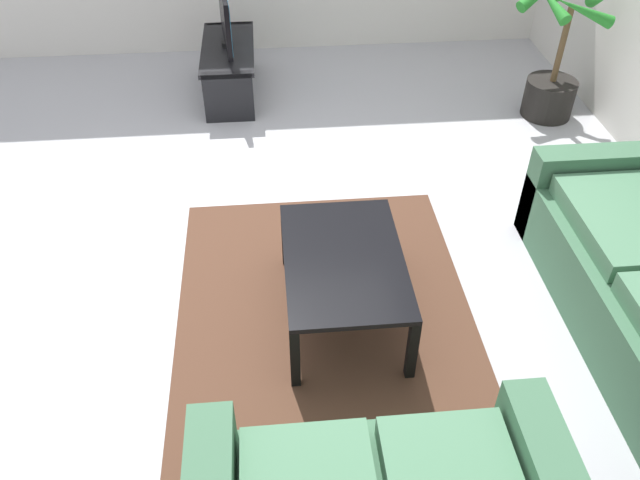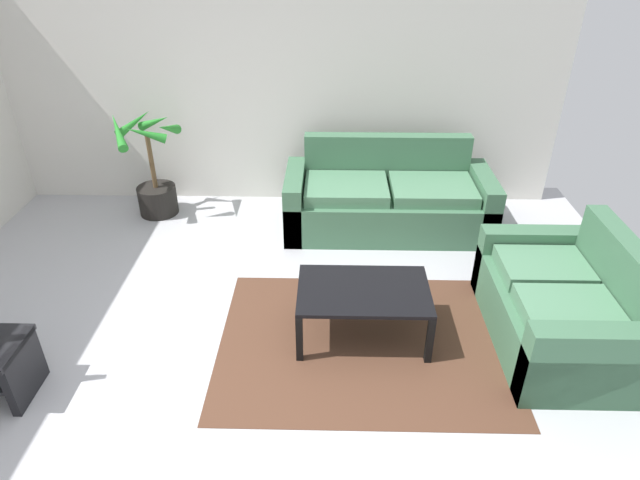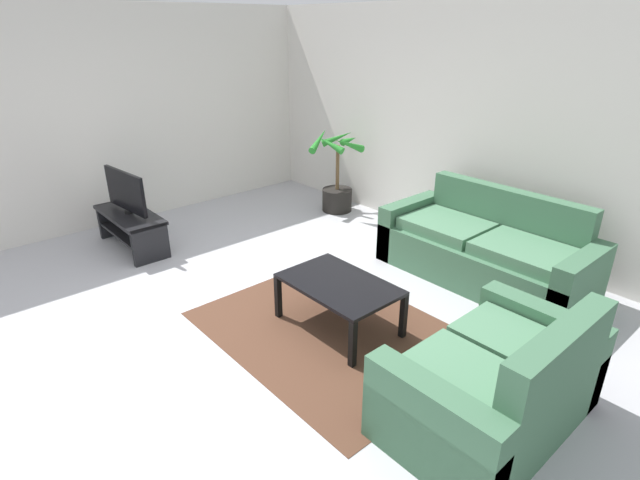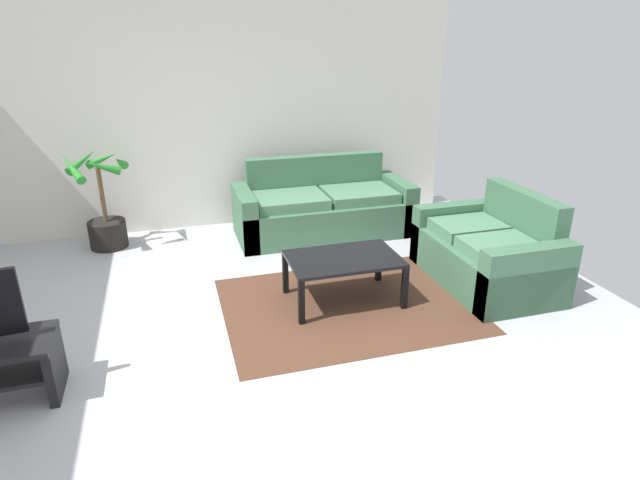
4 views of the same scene
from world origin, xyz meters
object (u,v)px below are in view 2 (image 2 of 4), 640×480
(couch_loveseat, at_px, (560,308))
(coffee_table, at_px, (364,295))
(couch_main, at_px, (387,201))
(potted_palm, at_px, (154,180))

(couch_loveseat, bearing_deg, coffee_table, 179.12)
(coffee_table, bearing_deg, couch_main, 79.18)
(couch_loveseat, height_order, coffee_table, couch_loveseat)
(potted_palm, bearing_deg, couch_main, -5.95)
(couch_loveseat, height_order, potted_palm, potted_palm)
(couch_main, bearing_deg, coffee_table, -100.82)
(couch_loveseat, relative_size, coffee_table, 1.45)
(coffee_table, height_order, potted_palm, potted_palm)
(coffee_table, relative_size, potted_palm, 0.88)
(couch_main, bearing_deg, couch_loveseat, -56.82)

